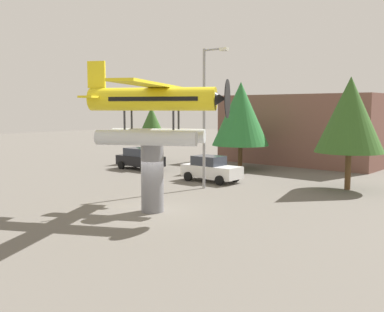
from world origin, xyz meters
TOP-DOWN VIEW (x-y plane):
  - ground_plane at (0.00, 0.00)m, footprint 140.00×140.00m
  - display_pedestal at (0.00, 0.00)m, footprint 1.10×1.10m
  - floatplane_monument at (0.12, 0.06)m, footprint 7.11×9.72m
  - car_near_black at (-11.75, 10.26)m, footprint 4.20×2.02m
  - car_mid_white at (-3.43, 9.09)m, footprint 4.20×2.02m
  - streetlight_primary at (-1.93, 6.68)m, footprint 1.84×0.28m
  - storefront_building at (-3.43, 22.00)m, footprint 14.42×5.02m
  - tree_west at (-14.41, 14.32)m, footprint 3.11×3.11m
  - tree_east at (-5.41, 15.62)m, footprint 4.66×4.66m
  - tree_center_back at (4.98, 12.12)m, footprint 4.18×4.18m

SIDE VIEW (x-z plane):
  - ground_plane at x=0.00m, z-range 0.00..0.00m
  - car_near_black at x=-11.75m, z-range 0.00..1.76m
  - car_mid_white at x=-3.43m, z-range 0.00..1.76m
  - display_pedestal at x=0.00m, z-range 0.00..3.32m
  - storefront_building at x=-3.43m, z-range 0.00..6.21m
  - tree_west at x=-14.41m, z-range 0.84..6.00m
  - tree_east at x=-5.41m, z-range 0.99..8.15m
  - tree_center_back at x=4.98m, z-range 1.15..8.12m
  - streetlight_primary at x=-1.93m, z-range 0.65..9.31m
  - floatplane_monument at x=0.12m, z-range 2.99..6.99m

